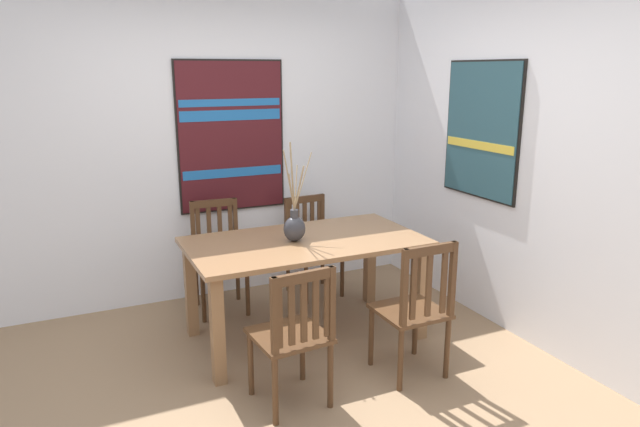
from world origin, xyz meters
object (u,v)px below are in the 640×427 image
centerpiece_vase (295,226)px  chair_3 (219,254)px  dining_table (305,254)px  chair_1 (415,308)px  chair_0 (294,333)px  painting_on_back_wall (231,137)px  chair_2 (311,242)px  painting_on_side_wall (482,130)px

centerpiece_vase → chair_3: bearing=114.7°
dining_table → chair_1: 0.94m
chair_1 → chair_3: chair_1 is taller
chair_0 → painting_on_back_wall: painting_on_back_wall is taller
chair_1 → chair_2: 1.63m
chair_0 → painting_on_back_wall: 2.18m
centerpiece_vase → chair_1: bearing=-59.0°
centerpiece_vase → chair_3: size_ratio=0.79×
chair_1 → chair_2: bearing=90.2°
dining_table → painting_on_side_wall: (1.46, -0.13, 0.86)m
centerpiece_vase → chair_0: (-0.35, -0.82, -0.40)m
chair_1 → painting_on_back_wall: size_ratio=0.73×
chair_1 → painting_on_back_wall: 2.25m
centerpiece_vase → painting_on_side_wall: bearing=-4.9°
centerpiece_vase → chair_0: bearing=-112.9°
chair_3 → painting_on_side_wall: bearing=-25.9°
dining_table → chair_2: bearing=63.0°
centerpiece_vase → chair_1: 1.04m
chair_0 → chair_1: size_ratio=0.95×
centerpiece_vase → chair_0: 0.98m
dining_table → chair_3: chair_3 is taller
centerpiece_vase → chair_0: centerpiece_vase is taller
dining_table → chair_2: (0.41, 0.80, -0.19)m
dining_table → painting_on_side_wall: 1.70m
painting_on_back_wall → chair_1: bearing=-72.5°
chair_0 → chair_3: (-0.02, 1.62, 0.00)m
chair_2 → painting_on_back_wall: 1.17m
chair_0 → chair_2: 1.83m
painting_on_side_wall → chair_1: bearing=-146.4°
chair_2 → dining_table: bearing=-117.0°
painting_on_side_wall → painting_on_back_wall: bearing=142.8°
chair_2 → painting_on_side_wall: painting_on_side_wall is taller
chair_0 → dining_table: bearing=62.5°
dining_table → centerpiece_vase: (-0.08, -0.00, 0.23)m
chair_3 → painting_on_side_wall: (1.91, -0.92, 1.04)m
chair_3 → chair_2: bearing=0.5°
centerpiece_vase → chair_3: centerpiece_vase is taller
dining_table → painting_on_back_wall: 1.37m
dining_table → chair_0: 0.95m
dining_table → chair_0: chair_0 is taller
dining_table → painting_on_side_wall: painting_on_side_wall is taller
dining_table → chair_1: (0.41, -0.83, -0.17)m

